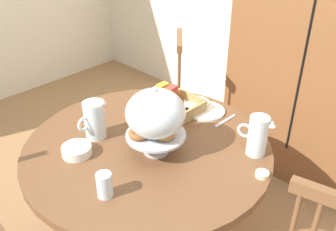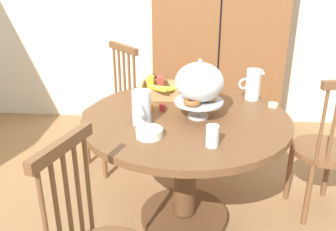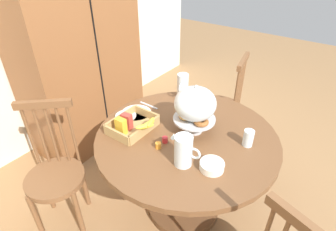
# 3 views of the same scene
# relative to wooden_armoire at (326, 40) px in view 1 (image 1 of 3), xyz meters

# --- Properties ---
(wooden_armoire) EXTENTS (1.18, 0.60, 1.96)m
(wooden_armoire) POSITION_rel_wooden_armoire_xyz_m (0.00, 0.00, 0.00)
(wooden_armoire) COLOR brown
(wooden_armoire) RESTS_ON ground_plane
(dining_table) EXTENTS (1.21, 1.21, 0.74)m
(dining_table) POSITION_rel_wooden_armoire_xyz_m (-0.24, -1.35, -0.46)
(dining_table) COLOR brown
(dining_table) RESTS_ON ground_plane
(windsor_chair_facing_door) EXTENTS (0.47, 0.47, 0.97)m
(windsor_chair_facing_door) POSITION_rel_wooden_armoire_xyz_m (-0.84, -0.67, -0.53)
(windsor_chair_facing_door) COLOR brown
(windsor_chair_facing_door) RESTS_ON ground_plane
(pastry_stand_with_dome) EXTENTS (0.28, 0.28, 0.34)m
(pastry_stand_with_dome) POSITION_rel_wooden_armoire_xyz_m (-0.17, -1.36, -0.05)
(pastry_stand_with_dome) COLOR silver
(pastry_stand_with_dome) RESTS_ON dining_table
(orange_juice_pitcher) EXTENTS (0.17, 0.09, 0.20)m
(orange_juice_pitcher) POSITION_rel_wooden_armoire_xyz_m (0.18, -1.04, -0.15)
(orange_juice_pitcher) COLOR silver
(orange_juice_pitcher) RESTS_ON dining_table
(milk_pitcher) EXTENTS (0.11, 0.19, 0.19)m
(milk_pitcher) POSITION_rel_wooden_armoire_xyz_m (-0.48, -1.48, -0.16)
(milk_pitcher) COLOR silver
(milk_pitcher) RESTS_ON dining_table
(cereal_basket) EXTENTS (0.32, 0.30, 0.12)m
(cereal_basket) POSITION_rel_wooden_armoire_xyz_m (-0.40, -1.03, -0.20)
(cereal_basket) COLOR tan
(cereal_basket) RESTS_ON dining_table
(china_plate_large) EXTENTS (0.22, 0.22, 0.01)m
(china_plate_large) POSITION_rel_wooden_armoire_xyz_m (-0.23, -0.91, -0.24)
(china_plate_large) COLOR white
(china_plate_large) RESTS_ON dining_table
(china_plate_small) EXTENTS (0.15, 0.15, 0.01)m
(china_plate_small) POSITION_rel_wooden_armoire_xyz_m (-0.32, -0.88, -0.23)
(china_plate_small) COLOR white
(china_plate_small) RESTS_ON china_plate_large
(cereal_bowl) EXTENTS (0.14, 0.14, 0.04)m
(cereal_bowl) POSITION_rel_wooden_armoire_xyz_m (-0.42, -1.63, -0.22)
(cereal_bowl) COLOR white
(cereal_bowl) RESTS_ON dining_table
(drinking_glass) EXTENTS (0.06, 0.06, 0.11)m
(drinking_glass) POSITION_rel_wooden_armoire_xyz_m (-0.10, -1.71, -0.19)
(drinking_glass) COLOR silver
(drinking_glass) RESTS_ON dining_table
(butter_dish) EXTENTS (0.06, 0.06, 0.02)m
(butter_dish) POSITION_rel_wooden_armoire_xyz_m (0.29, -1.17, -0.23)
(butter_dish) COLOR beige
(butter_dish) RESTS_ON dining_table
(jam_jar_strawberry) EXTENTS (0.04, 0.04, 0.04)m
(jam_jar_strawberry) POSITION_rel_wooden_armoire_xyz_m (-0.38, -1.28, -0.22)
(jam_jar_strawberry) COLOR #B7282D
(jam_jar_strawberry) RESTS_ON dining_table
(jam_jar_apricot) EXTENTS (0.04, 0.04, 0.04)m
(jam_jar_apricot) POSITION_rel_wooden_armoire_xyz_m (-0.45, -1.28, -0.22)
(jam_jar_apricot) COLOR orange
(jam_jar_apricot) RESTS_ON dining_table
(table_knife) EXTENTS (0.02, 0.17, 0.01)m
(table_knife) POSITION_rel_wooden_armoire_xyz_m (-0.37, -0.91, -0.24)
(table_knife) COLOR silver
(table_knife) RESTS_ON dining_table
(dinner_fork) EXTENTS (0.02, 0.17, 0.01)m
(dinner_fork) POSITION_rel_wooden_armoire_xyz_m (-0.40, -0.91, -0.24)
(dinner_fork) COLOR silver
(dinner_fork) RESTS_ON dining_table
(soup_spoon) EXTENTS (0.02, 0.17, 0.01)m
(soup_spoon) POSITION_rel_wooden_armoire_xyz_m (-0.09, -0.91, -0.24)
(soup_spoon) COLOR silver
(soup_spoon) RESTS_ON dining_table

